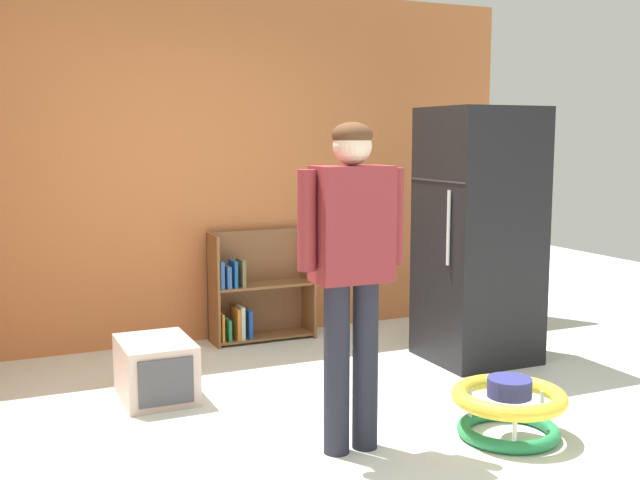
{
  "coord_description": "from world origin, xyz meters",
  "views": [
    {
      "loc": [
        -1.63,
        -3.45,
        1.58
      ],
      "look_at": [
        0.07,
        0.34,
        1.02
      ],
      "focal_mm": 43.39,
      "sensor_mm": 36.0,
      "label": 1
    }
  ],
  "objects_px": {
    "standing_person": "(352,258)",
    "baby_walker": "(509,408)",
    "refrigerator": "(479,235)",
    "pet_carrier": "(156,369)",
    "bookshelf": "(254,293)"
  },
  "relations": [
    {
      "from": "standing_person",
      "to": "baby_walker",
      "type": "distance_m",
      "value": 1.19
    },
    {
      "from": "refrigerator",
      "to": "bookshelf",
      "type": "height_order",
      "value": "refrigerator"
    },
    {
      "from": "bookshelf",
      "to": "pet_carrier",
      "type": "bearing_deg",
      "value": -133.4
    },
    {
      "from": "standing_person",
      "to": "pet_carrier",
      "type": "relative_size",
      "value": 2.99
    },
    {
      "from": "refrigerator",
      "to": "bookshelf",
      "type": "xyz_separation_m",
      "value": [
        -1.27,
        1.14,
        -0.52
      ]
    },
    {
      "from": "standing_person",
      "to": "baby_walker",
      "type": "bearing_deg",
      "value": -12.49
    },
    {
      "from": "refrigerator",
      "to": "bookshelf",
      "type": "relative_size",
      "value": 2.09
    },
    {
      "from": "bookshelf",
      "to": "baby_walker",
      "type": "xyz_separation_m",
      "value": [
        0.57,
        -2.43,
        -0.21
      ]
    },
    {
      "from": "refrigerator",
      "to": "baby_walker",
      "type": "height_order",
      "value": "refrigerator"
    },
    {
      "from": "baby_walker",
      "to": "pet_carrier",
      "type": "relative_size",
      "value": 1.09
    },
    {
      "from": "refrigerator",
      "to": "standing_person",
      "type": "height_order",
      "value": "refrigerator"
    },
    {
      "from": "bookshelf",
      "to": "pet_carrier",
      "type": "xyz_separation_m",
      "value": [
        -1.0,
        -1.06,
        -0.19
      ]
    },
    {
      "from": "refrigerator",
      "to": "pet_carrier",
      "type": "distance_m",
      "value": 2.38
    },
    {
      "from": "bookshelf",
      "to": "pet_carrier",
      "type": "distance_m",
      "value": 1.47
    },
    {
      "from": "refrigerator",
      "to": "standing_person",
      "type": "relative_size",
      "value": 1.08
    }
  ]
}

